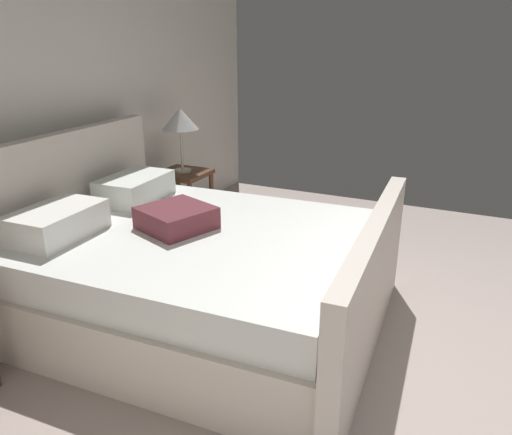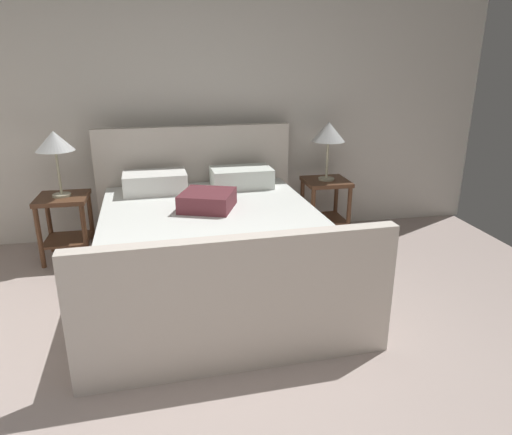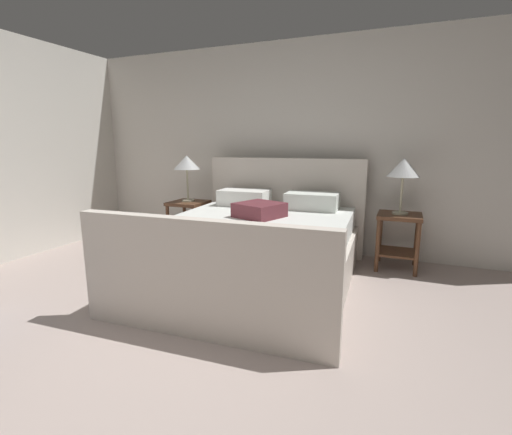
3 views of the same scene
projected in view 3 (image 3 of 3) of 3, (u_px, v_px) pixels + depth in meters
ground_plane at (133, 408)px, 1.87m from camera, size 5.84×6.23×0.02m
wall_back at (302, 149)px, 4.49m from camera, size 5.96×0.12×2.53m
bed at (256, 247)px, 3.52m from camera, size 2.00×2.37×1.16m
nightstand_right at (398, 232)px, 3.86m from camera, size 0.44×0.44×0.60m
table_lamp_right at (404, 169)px, 3.73m from camera, size 0.33×0.33×0.59m
nightstand_left at (189, 216)px, 4.69m from camera, size 0.44×0.44×0.60m
table_lamp_left at (187, 164)px, 4.55m from camera, size 0.33×0.33×0.58m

